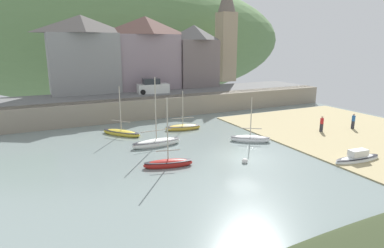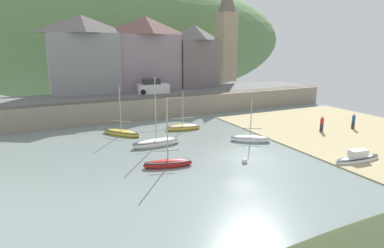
{
  "view_description": "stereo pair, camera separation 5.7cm",
  "coord_description": "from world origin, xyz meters",
  "views": [
    {
      "loc": [
        -14.47,
        -20.62,
        8.84
      ],
      "look_at": [
        -1.58,
        6.23,
        1.49
      ],
      "focal_mm": 30.72,
      "sensor_mm": 36.0,
      "label": 1
    },
    {
      "loc": [
        -14.42,
        -20.64,
        8.84
      ],
      "look_at": [
        -1.58,
        6.23,
        1.49
      ],
      "focal_mm": 30.72,
      "sensor_mm": 36.0,
      "label": 2
    }
  ],
  "objects": [
    {
      "name": "waterfront_building_right",
      "position": [
        7.87,
        25.2,
        7.03
      ],
      "size": [
        6.34,
        5.78,
        9.09
      ],
      "color": "slate",
      "rests_on": "ground"
    },
    {
      "name": "person_on_slipway",
      "position": [
        15.23,
        2.19,
        0.98
      ],
      "size": [
        0.34,
        0.34,
        1.62
      ],
      "color": "#282833",
      "rests_on": "ground"
    },
    {
      "name": "ground",
      "position": [
        1.4,
        -9.56,
        0.16
      ],
      "size": [
        48.0,
        41.0,
        0.61
      ],
      "color": "gray"
    },
    {
      "name": "mooring_buoy",
      "position": [
        -0.69,
        -1.18,
        0.14
      ],
      "size": [
        0.45,
        0.45,
        0.45
      ],
      "color": "silver",
      "rests_on": "ground"
    },
    {
      "name": "dinghy_open_wooden",
      "position": [
        2.97,
        3.27,
        0.26
      ],
      "size": [
        3.63,
        2.92,
        4.3
      ],
      "rotation": [
        0.0,
        0.0,
        -0.59
      ],
      "color": "white",
      "rests_on": "ground"
    },
    {
      "name": "person_near_water",
      "position": [
        11.31,
        2.74,
        0.98
      ],
      "size": [
        0.34,
        0.34,
        1.62
      ],
      "color": "#282833",
      "rests_on": "ground"
    },
    {
      "name": "parked_car_near_slipway",
      "position": [
        -0.4,
        20.7,
        3.2
      ],
      "size": [
        4.22,
        2.01,
        1.95
      ],
      "rotation": [
        0.0,
        0.0,
        -0.08
      ],
      "color": "silver",
      "rests_on": "ground"
    },
    {
      "name": "church_with_spire",
      "position": [
        15.93,
        29.2,
        10.98
      ],
      "size": [
        3.0,
        3.0,
        16.65
      ],
      "color": "gray",
      "rests_on": "ground"
    },
    {
      "name": "waterfront_building_centre",
      "position": [
        0.29,
        25.2,
        7.53
      ],
      "size": [
        9.18,
        5.18,
        10.09
      ],
      "color": "gray",
      "rests_on": "ground"
    },
    {
      "name": "waterfront_building_left",
      "position": [
        -8.33,
        25.2,
        7.47
      ],
      "size": [
        9.01,
        5.74,
        9.98
      ],
      "color": "gray",
      "rests_on": "ground"
    },
    {
      "name": "sailboat_tall_mast",
      "position": [
        -0.88,
        9.89,
        0.25
      ],
      "size": [
        3.94,
        1.79,
        4.24
      ],
      "rotation": [
        0.0,
        0.0,
        -0.17
      ],
      "color": "gold",
      "rests_on": "ground"
    },
    {
      "name": "hillside_backdrop",
      "position": [
        4.28,
        55.2,
        9.56
      ],
      "size": [
        80.0,
        44.0,
        27.32
      ],
      "color": "#5B7F4B",
      "rests_on": "ground"
    },
    {
      "name": "motorboat_with_cabin",
      "position": [
        -7.22,
        10.61,
        0.24
      ],
      "size": [
        3.64,
        4.14,
        4.96
      ],
      "rotation": [
        0.0,
        0.0,
        -0.9
      ],
      "color": "gold",
      "rests_on": "ground"
    },
    {
      "name": "sailboat_far_left",
      "position": [
        -5.3,
        5.73,
        0.29
      ],
      "size": [
        4.56,
        1.3,
        6.26
      ],
      "rotation": [
        0.0,
        0.0,
        0.03
      ],
      "color": "white",
      "rests_on": "ground"
    },
    {
      "name": "quay_seawall",
      "position": [
        0.0,
        17.5,
        1.36
      ],
      "size": [
        48.0,
        9.4,
        2.4
      ],
      "color": "gray",
      "rests_on": "ground"
    },
    {
      "name": "fishing_boat_green",
      "position": [
        7.19,
        -4.74,
        0.28
      ],
      "size": [
        4.29,
        1.3,
        1.13
      ],
      "rotation": [
        0.0,
        0.0,
        -0.08
      ],
      "color": "white",
      "rests_on": "ground"
    },
    {
      "name": "rowboat_small_beached",
      "position": [
        -6.22,
        0.62,
        0.27
      ],
      "size": [
        3.77,
        1.72,
        5.3
      ],
      "rotation": [
        0.0,
        0.0,
        -0.22
      ],
      "color": "#A91F1A",
      "rests_on": "ground"
    }
  ]
}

